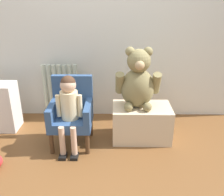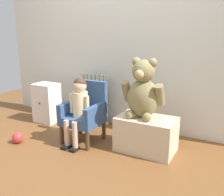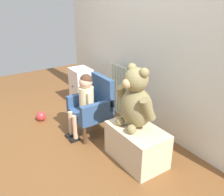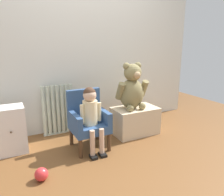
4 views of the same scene
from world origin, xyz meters
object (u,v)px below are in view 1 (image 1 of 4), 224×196
at_px(radiator, 61,92).
at_px(child_figure, 69,103).
at_px(child_armchair, 72,111).
at_px(low_bench, 141,122).
at_px(small_dresser, 2,107).
at_px(large_teddy_bear, 138,82).

distance_m(radiator, child_figure, 0.71).
bearing_deg(child_armchair, low_bench, 6.24).
distance_m(small_dresser, low_bench, 1.57).
bearing_deg(child_figure, radiator, 108.44).
bearing_deg(child_figure, child_armchair, 90.00).
height_order(child_figure, large_teddy_bear, large_teddy_bear).
height_order(low_bench, large_teddy_bear, large_teddy_bear).
relative_size(small_dresser, child_armchair, 0.79).
xyz_separation_m(small_dresser, large_teddy_bear, (1.50, -0.18, 0.37)).
relative_size(radiator, child_armchair, 0.99).
bearing_deg(radiator, low_bench, -26.55).
relative_size(child_armchair, low_bench, 1.14).
relative_size(child_armchair, child_figure, 0.92).
relative_size(small_dresser, child_figure, 0.72).
distance_m(small_dresser, child_figure, 0.94).
distance_m(child_figure, large_teddy_bear, 0.71).
bearing_deg(low_bench, radiator, 153.45).
bearing_deg(child_armchair, radiator, 111.86).
bearing_deg(radiator, child_figure, -71.56).
distance_m(child_armchair, large_teddy_bear, 0.73).
relative_size(low_bench, large_teddy_bear, 0.98).
height_order(radiator, child_armchair, child_armchair).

